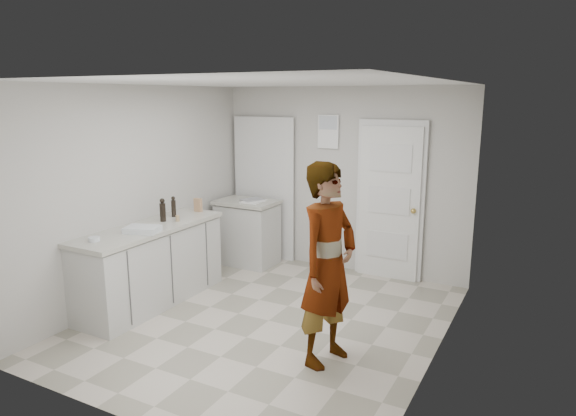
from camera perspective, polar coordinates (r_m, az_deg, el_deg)
The scene contains 12 objects.
ground at distance 5.67m, azimuth -2.16°, elevation -12.39°, with size 4.00×4.00×0.00m, color gray.
room_shell at distance 7.10m, azimuth 4.50°, elevation 1.37°, with size 4.00×4.00×4.00m.
main_counter at distance 6.18m, azimuth -14.92°, elevation -6.42°, with size 0.64×1.96×0.93m.
side_counter at distance 7.39m, azimuth -4.52°, elevation -2.94°, with size 0.84×0.61×0.93m.
person at distance 4.57m, azimuth 4.46°, elevation -6.30°, with size 0.67×0.44×1.83m, color silver.
cake_mix_box at distance 6.64m, azimuth -9.97°, elevation 0.33°, with size 0.10×0.05×0.17m, color #A67753.
spice_jar at distance 6.19m, azimuth -12.17°, elevation -1.12°, with size 0.05×0.05×0.07m, color tan.
oil_cruet_a at distance 6.20m, azimuth -13.75°, elevation -0.26°, with size 0.07×0.07×0.28m.
oil_cruet_b at distance 6.41m, azimuth -12.60°, elevation 0.11°, with size 0.06×0.06×0.25m.
baking_dish at distance 5.79m, azimuth -15.87°, elevation -2.32°, with size 0.42×0.35×0.06m.
egg_bowl at distance 5.59m, azimuth -20.74°, elevation -3.25°, with size 0.11×0.11×0.04m.
papers at distance 7.20m, azimuth -3.83°, elevation 0.76°, with size 0.26×0.34×0.01m, color white.
Camera 1 is at (2.61, -4.44, 2.37)m, focal length 32.00 mm.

